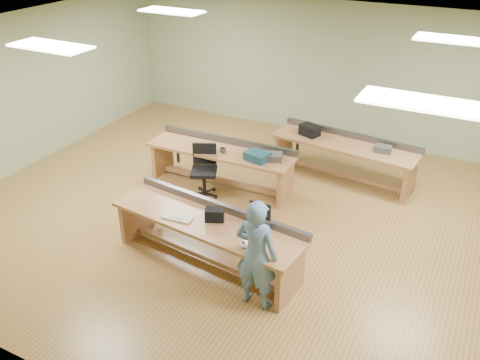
{
  "coord_description": "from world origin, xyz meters",
  "views": [
    {
      "loc": [
        3.11,
        -6.6,
        4.7
      ],
      "look_at": [
        0.01,
        -0.6,
        1.04
      ],
      "focal_mm": 38.0,
      "sensor_mm": 36.0,
      "label": 1
    }
  ],
  "objects_px": {
    "workbench_front": "(208,230)",
    "laptop_base": "(256,229)",
    "workbench_back": "(344,152)",
    "camera_bag": "(215,215)",
    "parts_bin_teal": "(257,156)",
    "drinks_can": "(206,146)",
    "parts_bin_grey": "(270,156)",
    "workbench_mid": "(222,158)",
    "person": "(256,255)",
    "mug": "(223,150)",
    "task_chair": "(204,177)"
  },
  "relations": [
    {
      "from": "parts_bin_teal",
      "to": "camera_bag",
      "type": "bearing_deg",
      "value": -81.52
    },
    {
      "from": "parts_bin_grey",
      "to": "mug",
      "type": "xyz_separation_m",
      "value": [
        -0.88,
        -0.14,
        -0.01
      ]
    },
    {
      "from": "workbench_mid",
      "to": "parts_bin_grey",
      "type": "distance_m",
      "value": 1.01
    },
    {
      "from": "person",
      "to": "mug",
      "type": "distance_m",
      "value": 3.16
    },
    {
      "from": "person",
      "to": "camera_bag",
      "type": "bearing_deg",
      "value": -29.52
    },
    {
      "from": "workbench_front",
      "to": "laptop_base",
      "type": "relative_size",
      "value": 9.53
    },
    {
      "from": "workbench_front",
      "to": "parts_bin_teal",
      "type": "bearing_deg",
      "value": 101.88
    },
    {
      "from": "task_chair",
      "to": "drinks_can",
      "type": "distance_m",
      "value": 0.59
    },
    {
      "from": "parts_bin_teal",
      "to": "parts_bin_grey",
      "type": "distance_m",
      "value": 0.23
    },
    {
      "from": "drinks_can",
      "to": "workbench_back",
      "type": "bearing_deg",
      "value": 33.13
    },
    {
      "from": "person",
      "to": "camera_bag",
      "type": "relative_size",
      "value": 5.95
    },
    {
      "from": "parts_bin_teal",
      "to": "drinks_can",
      "type": "relative_size",
      "value": 3.48
    },
    {
      "from": "workbench_mid",
      "to": "person",
      "type": "bearing_deg",
      "value": -54.72
    },
    {
      "from": "camera_bag",
      "to": "drinks_can",
      "type": "distance_m",
      "value": 2.41
    },
    {
      "from": "parts_bin_teal",
      "to": "person",
      "type": "bearing_deg",
      "value": -64.65
    },
    {
      "from": "parts_bin_teal",
      "to": "workbench_front",
      "type": "bearing_deg",
      "value": -84.41
    },
    {
      "from": "laptop_base",
      "to": "mug",
      "type": "bearing_deg",
      "value": 128.89
    },
    {
      "from": "workbench_front",
      "to": "mug",
      "type": "height_order",
      "value": "workbench_front"
    },
    {
      "from": "workbench_back",
      "to": "camera_bag",
      "type": "xyz_separation_m",
      "value": [
        -0.87,
        -3.45,
        0.29
      ]
    },
    {
      "from": "laptop_base",
      "to": "drinks_can",
      "type": "xyz_separation_m",
      "value": [
        -1.97,
        1.98,
        0.04
      ]
    },
    {
      "from": "workbench_back",
      "to": "parts_bin_teal",
      "type": "relative_size",
      "value": 6.87
    },
    {
      "from": "parts_bin_teal",
      "to": "parts_bin_grey",
      "type": "bearing_deg",
      "value": 31.86
    },
    {
      "from": "camera_bag",
      "to": "parts_bin_grey",
      "type": "distance_m",
      "value": 2.16
    },
    {
      "from": "task_chair",
      "to": "parts_bin_teal",
      "type": "bearing_deg",
      "value": -2.96
    },
    {
      "from": "parts_bin_grey",
      "to": "mug",
      "type": "height_order",
      "value": "parts_bin_grey"
    },
    {
      "from": "person",
      "to": "parts_bin_teal",
      "type": "distance_m",
      "value": 2.83
    },
    {
      "from": "laptop_base",
      "to": "workbench_front",
      "type": "bearing_deg",
      "value": -175.41
    },
    {
      "from": "laptop_base",
      "to": "parts_bin_grey",
      "type": "height_order",
      "value": "parts_bin_grey"
    },
    {
      "from": "task_chair",
      "to": "parts_bin_grey",
      "type": "distance_m",
      "value": 1.27
    },
    {
      "from": "workbench_back",
      "to": "mug",
      "type": "bearing_deg",
      "value": -136.45
    },
    {
      "from": "person",
      "to": "mug",
      "type": "xyz_separation_m",
      "value": [
        -1.89,
        2.54,
        -0.0
      ]
    },
    {
      "from": "mug",
      "to": "person",
      "type": "bearing_deg",
      "value": -53.32
    },
    {
      "from": "workbench_mid",
      "to": "task_chair",
      "type": "relative_size",
      "value": 2.95
    },
    {
      "from": "task_chair",
      "to": "parts_bin_teal",
      "type": "distance_m",
      "value": 1.07
    },
    {
      "from": "workbench_front",
      "to": "mug",
      "type": "relative_size",
      "value": 27.11
    },
    {
      "from": "workbench_front",
      "to": "workbench_mid",
      "type": "distance_m",
      "value": 2.39
    },
    {
      "from": "parts_bin_teal",
      "to": "parts_bin_grey",
      "type": "relative_size",
      "value": 0.99
    },
    {
      "from": "workbench_back",
      "to": "camera_bag",
      "type": "height_order",
      "value": "camera_bag"
    },
    {
      "from": "workbench_front",
      "to": "drinks_can",
      "type": "xyz_separation_m",
      "value": [
        -1.23,
        2.05,
        0.25
      ]
    },
    {
      "from": "person",
      "to": "drinks_can",
      "type": "height_order",
      "value": "person"
    },
    {
      "from": "workbench_front",
      "to": "workbench_mid",
      "type": "bearing_deg",
      "value": 120.64
    },
    {
      "from": "person",
      "to": "camera_bag",
      "type": "distance_m",
      "value": 1.05
    },
    {
      "from": "drinks_can",
      "to": "laptop_base",
      "type": "bearing_deg",
      "value": -45.25
    },
    {
      "from": "workbench_front",
      "to": "workbench_back",
      "type": "xyz_separation_m",
      "value": [
        0.97,
        3.48,
        -0.0
      ]
    },
    {
      "from": "workbench_mid",
      "to": "camera_bag",
      "type": "distance_m",
      "value": 2.42
    },
    {
      "from": "parts_bin_grey",
      "to": "camera_bag",
      "type": "bearing_deg",
      "value": -87.21
    },
    {
      "from": "workbench_mid",
      "to": "parts_bin_teal",
      "type": "height_order",
      "value": "parts_bin_teal"
    },
    {
      "from": "person",
      "to": "task_chair",
      "type": "distance_m",
      "value": 3.07
    },
    {
      "from": "task_chair",
      "to": "workbench_back",
      "type": "bearing_deg",
      "value": 15.82
    },
    {
      "from": "mug",
      "to": "drinks_can",
      "type": "distance_m",
      "value": 0.35
    }
  ]
}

